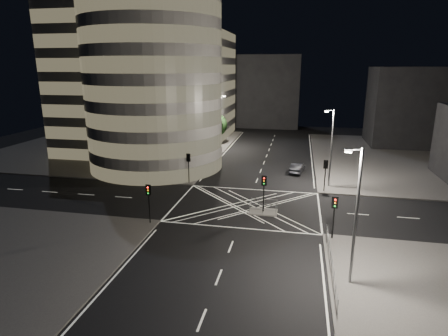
% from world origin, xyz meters
% --- Properties ---
extents(ground, '(120.00, 120.00, 0.00)m').
position_xyz_m(ground, '(0.00, 0.00, 0.00)').
color(ground, black).
rests_on(ground, ground).
extents(sidewalk_far_left, '(42.00, 42.00, 0.15)m').
position_xyz_m(sidewalk_far_left, '(-29.00, 27.00, 0.07)').
color(sidewalk_far_left, '#4F4C4A').
rests_on(sidewalk_far_left, ground).
extents(sidewalk_far_right, '(42.00, 42.00, 0.15)m').
position_xyz_m(sidewalk_far_right, '(29.00, 27.00, 0.07)').
color(sidewalk_far_right, '#4F4C4A').
rests_on(sidewalk_far_right, ground).
extents(central_island, '(3.00, 2.00, 0.15)m').
position_xyz_m(central_island, '(2.00, -1.50, 0.07)').
color(central_island, slate).
rests_on(central_island, ground).
extents(office_tower_curved, '(30.00, 29.00, 27.20)m').
position_xyz_m(office_tower_curved, '(-20.74, 18.74, 12.65)').
color(office_tower_curved, gray).
rests_on(office_tower_curved, sidewalk_far_left).
extents(office_block_rear, '(24.00, 16.00, 22.00)m').
position_xyz_m(office_block_rear, '(-22.00, 42.00, 11.15)').
color(office_block_rear, gray).
rests_on(office_block_rear, sidewalk_far_left).
extents(building_right_far, '(14.00, 12.00, 15.00)m').
position_xyz_m(building_right_far, '(26.00, 40.00, 7.65)').
color(building_right_far, black).
rests_on(building_right_far, sidewalk_far_right).
extents(building_far_end, '(18.00, 8.00, 18.00)m').
position_xyz_m(building_far_end, '(-4.00, 58.00, 9.00)').
color(building_far_end, black).
rests_on(building_far_end, ground).
extents(tree_a, '(4.59, 4.59, 7.49)m').
position_xyz_m(tree_a, '(-10.50, 9.00, 4.99)').
color(tree_a, black).
rests_on(tree_a, sidewalk_far_left).
extents(tree_b, '(4.63, 4.63, 7.18)m').
position_xyz_m(tree_b, '(-10.50, 15.00, 4.66)').
color(tree_b, black).
rests_on(tree_b, sidewalk_far_left).
extents(tree_c, '(3.80, 3.80, 6.66)m').
position_xyz_m(tree_c, '(-10.50, 21.00, 4.61)').
color(tree_c, black).
rests_on(tree_c, sidewalk_far_left).
extents(tree_d, '(4.30, 4.30, 7.20)m').
position_xyz_m(tree_d, '(-10.50, 27.00, 4.86)').
color(tree_d, black).
rests_on(tree_d, sidewalk_far_left).
extents(tree_e, '(3.64, 3.64, 5.90)m').
position_xyz_m(tree_e, '(-10.50, 33.00, 3.94)').
color(tree_e, black).
rests_on(tree_e, sidewalk_far_left).
extents(traffic_signal_fl, '(0.55, 0.22, 4.00)m').
position_xyz_m(traffic_signal_fl, '(-8.80, 6.80, 2.91)').
color(traffic_signal_fl, black).
rests_on(traffic_signal_fl, sidewalk_far_left).
extents(traffic_signal_nl, '(0.55, 0.22, 4.00)m').
position_xyz_m(traffic_signal_nl, '(-8.80, -6.80, 2.91)').
color(traffic_signal_nl, black).
rests_on(traffic_signal_nl, sidewalk_near_left).
extents(traffic_signal_fr, '(0.55, 0.22, 4.00)m').
position_xyz_m(traffic_signal_fr, '(8.80, 6.80, 2.91)').
color(traffic_signal_fr, black).
rests_on(traffic_signal_fr, sidewalk_far_right).
extents(traffic_signal_nr, '(0.55, 0.22, 4.00)m').
position_xyz_m(traffic_signal_nr, '(8.80, -6.80, 2.91)').
color(traffic_signal_nr, black).
rests_on(traffic_signal_nr, sidewalk_near_right).
extents(traffic_signal_island, '(0.55, 0.22, 4.00)m').
position_xyz_m(traffic_signal_island, '(2.00, -1.50, 2.91)').
color(traffic_signal_island, black).
rests_on(traffic_signal_island, central_island).
extents(street_lamp_left_near, '(1.25, 0.25, 10.00)m').
position_xyz_m(street_lamp_left_near, '(-9.44, 12.00, 5.54)').
color(street_lamp_left_near, slate).
rests_on(street_lamp_left_near, sidewalk_far_left).
extents(street_lamp_left_far, '(1.25, 0.25, 10.00)m').
position_xyz_m(street_lamp_left_far, '(-9.44, 30.00, 5.54)').
color(street_lamp_left_far, slate).
rests_on(street_lamp_left_far, sidewalk_far_left).
extents(street_lamp_right_far, '(1.25, 0.25, 10.00)m').
position_xyz_m(street_lamp_right_far, '(9.44, 9.00, 5.54)').
color(street_lamp_right_far, slate).
rests_on(street_lamp_right_far, sidewalk_far_right).
extents(street_lamp_right_near, '(1.25, 0.25, 10.00)m').
position_xyz_m(street_lamp_right_near, '(9.44, -14.00, 5.54)').
color(street_lamp_right_near, slate).
rests_on(street_lamp_right_near, sidewalk_near_right).
extents(railing_near_right, '(0.06, 11.70, 1.10)m').
position_xyz_m(railing_near_right, '(8.30, -12.15, 0.70)').
color(railing_near_right, slate).
rests_on(railing_near_right, sidewalk_near_right).
extents(railing_island_south, '(2.80, 0.06, 1.10)m').
position_xyz_m(railing_island_south, '(2.00, -2.40, 0.70)').
color(railing_island_south, slate).
rests_on(railing_island_south, central_island).
extents(railing_island_north, '(2.80, 0.06, 1.10)m').
position_xyz_m(railing_island_north, '(2.00, -0.60, 0.70)').
color(railing_island_north, slate).
rests_on(railing_island_north, central_island).
extents(sedan, '(2.40, 4.82, 1.52)m').
position_xyz_m(sedan, '(5.40, 15.11, 0.76)').
color(sedan, black).
rests_on(sedan, ground).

